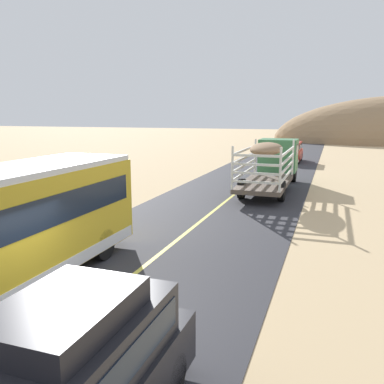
% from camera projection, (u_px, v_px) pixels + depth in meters
% --- Properties ---
extents(ground_plane, '(240.00, 240.00, 0.00)m').
position_uv_depth(ground_plane, '(79.00, 319.00, 9.25)').
color(ground_plane, tan).
extents(road_surface, '(8.00, 120.00, 0.02)m').
position_uv_depth(road_surface, '(79.00, 319.00, 9.25)').
color(road_surface, '#2D2D33').
rests_on(road_surface, ground).
extents(road_centre_line, '(0.16, 117.60, 0.00)m').
position_uv_depth(road_centre_line, '(79.00, 318.00, 9.25)').
color(road_centre_line, '#D8CC4C').
rests_on(road_centre_line, road_surface).
extents(suv_near, '(1.90, 4.62, 2.29)m').
position_uv_depth(suv_near, '(70.00, 381.00, 5.34)').
color(suv_near, black).
rests_on(suv_near, road_surface).
extents(livestock_truck, '(2.53, 9.70, 3.02)m').
position_uv_depth(livestock_truck, '(274.00, 159.00, 25.90)').
color(livestock_truck, '#3F7F4C').
rests_on(livestock_truck, road_surface).
extents(car_far, '(1.90, 4.62, 1.93)m').
position_uv_depth(car_far, '(291.00, 151.00, 39.45)').
color(car_far, '#B2261E').
rests_on(car_far, road_surface).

